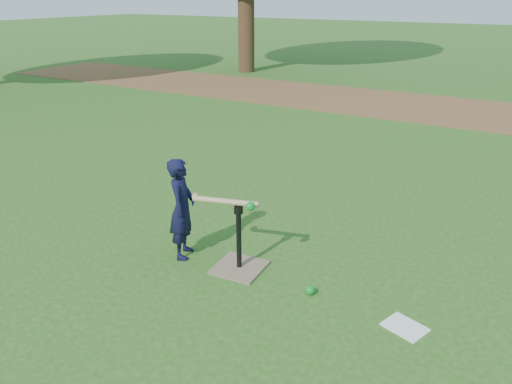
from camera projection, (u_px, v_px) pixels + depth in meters
The scene contains 7 objects.
ground at pixel (231, 248), 4.92m from camera, with size 80.00×80.00×0.00m, color #285116.
dirt_strip at pixel (420, 107), 10.89m from camera, with size 24.00×3.00×0.01m, color brown.
child at pixel (182, 209), 4.62m from camera, with size 0.35×0.23×0.97m, color black.
wiffle_ball_ground at pixel (310, 290), 4.16m from camera, with size 0.08×0.08×0.08m, color #0C8829.
clipboard at pixel (405, 327), 3.75m from camera, with size 0.30×0.23×0.01m, color white.
batting_tee at pixel (239, 258), 4.52m from camera, with size 0.46×0.46×0.61m.
swing_action at pixel (227, 202), 4.33m from camera, with size 0.65×0.22×0.10m.
Camera 1 is at (2.43, -3.62, 2.35)m, focal length 35.00 mm.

